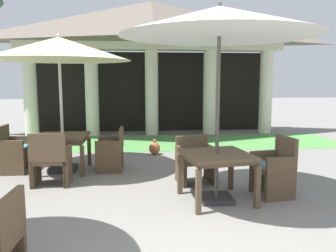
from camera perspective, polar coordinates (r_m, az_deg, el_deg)
background_pavilion at (r=11.47m, az=-2.80°, el=15.05°), size 8.89×3.14×4.26m
lawn_strip at (r=9.95m, az=-2.27°, el=-2.74°), size 10.69×2.52×0.01m
patio_table_near_foreground at (r=5.18m, az=8.06°, el=-5.49°), size 1.08×1.08×0.73m
patio_umbrella_near_foreground at (r=5.10m, az=8.49°, el=16.58°), size 2.86×2.86×2.89m
patio_chair_near_foreground_east at (r=5.66m, az=17.18°, el=-6.78°), size 0.59×0.63×0.93m
patio_chair_near_foreground_north at (r=6.11m, az=4.52°, el=-5.69°), size 0.69×0.61×0.80m
patio_table_mid_left at (r=7.11m, az=-17.02°, el=-2.21°), size 0.97×0.97×0.73m
patio_umbrella_mid_left at (r=7.03m, az=-17.59°, el=11.95°), size 2.75×2.75×2.67m
patio_chair_mid_left_south at (r=6.23m, az=-18.83°, el=-5.47°), size 0.62×0.50×0.93m
patio_chair_mid_left_east at (r=7.00m, az=-9.30°, el=-3.94°), size 0.53×0.62×0.85m
patio_chair_mid_left_west at (r=7.41m, az=-24.20°, el=-3.71°), size 0.51×0.60×0.92m
terracotta_urn at (r=8.37m, az=-2.24°, el=-3.69°), size 0.27×0.27×0.38m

